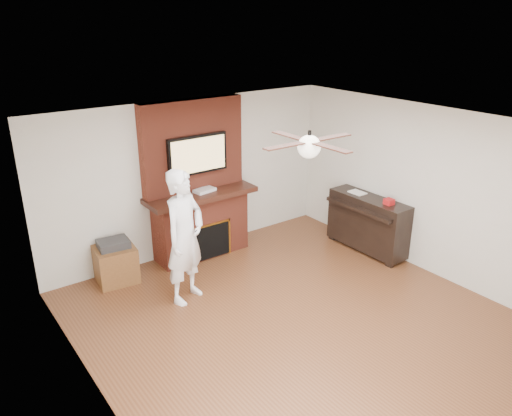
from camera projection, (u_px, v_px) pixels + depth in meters
room_shell at (306, 235)px, 5.89m from camera, size 5.36×5.86×2.86m
fireplace at (198, 196)px, 7.90m from camera, size 1.78×0.64×2.50m
tv at (198, 155)px, 7.61m from camera, size 1.00×0.08×0.60m
ceiling_fan at (309, 146)px, 5.49m from camera, size 1.21×1.21×0.31m
person at (185, 237)px, 6.61m from camera, size 0.81×0.69×1.86m
side_table at (115, 262)px, 7.29m from camera, size 0.62×0.62×0.65m
piano at (367, 222)px, 8.17m from camera, size 0.54×1.42×1.02m
cable_box at (205, 190)px, 7.82m from camera, size 0.36×0.24×0.05m
candle_orange at (200, 255)px, 8.04m from camera, size 0.07×0.07×0.12m
candle_green at (209, 252)px, 8.15m from camera, size 0.07×0.07×0.09m
candle_cream at (206, 253)px, 8.12m from camera, size 0.08×0.08×0.11m
candle_blue at (217, 252)px, 8.19m from camera, size 0.06×0.06×0.08m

